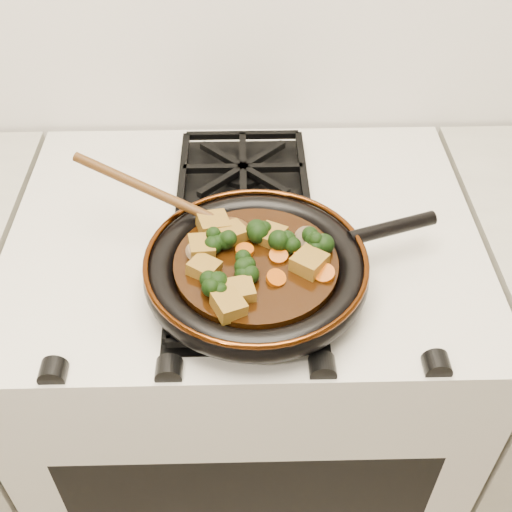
{
  "coord_description": "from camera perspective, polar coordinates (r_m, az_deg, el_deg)",
  "views": [
    {
      "loc": [
        0.0,
        0.91,
        1.59
      ],
      "look_at": [
        0.02,
        1.56,
        0.97
      ],
      "focal_mm": 45.0,
      "sensor_mm": 36.0,
      "label": 1
    }
  ],
  "objects": [
    {
      "name": "mushroom_slice_2",
      "position": [
        0.92,
        5.12,
        0.62
      ],
      "size": [
        0.04,
        0.04,
        0.02
      ],
      "primitive_type": "cylinder",
      "rotation": [
        0.5,
        0.0,
        2.23
      ],
      "color": "#7F6649",
      "rests_on": "braising_sauce"
    },
    {
      "name": "skillet",
      "position": [
        0.91,
        0.14,
        -1.15
      ],
      "size": [
        0.44,
        0.32,
        0.05
      ],
      "rotation": [
        0.0,
        0.0,
        0.32
      ],
      "color": "black",
      "rests_on": "burner_grate_front"
    },
    {
      "name": "burner_grate_front",
      "position": [
        0.93,
        -1.01,
        -2.74
      ],
      "size": [
        0.23,
        0.23,
        0.03
      ],
      "primitive_type": null,
      "color": "black",
      "rests_on": "stove"
    },
    {
      "name": "carrot_coin_3",
      "position": [
        0.91,
        -1.02,
        0.5
      ],
      "size": [
        0.03,
        0.03,
        0.01
      ],
      "primitive_type": "cylinder",
      "rotation": [
        0.02,
        -0.01,
        0.0
      ],
      "color": "#AB4404",
      "rests_on": "braising_sauce"
    },
    {
      "name": "broccoli_floret_5",
      "position": [
        0.93,
        -0.0,
        1.91
      ],
      "size": [
        0.07,
        0.08,
        0.06
      ],
      "primitive_type": null,
      "rotation": [
        -0.17,
        -0.01,
        2.97
      ],
      "color": "black",
      "rests_on": "braising_sauce"
    },
    {
      "name": "broccoli_floret_1",
      "position": [
        0.86,
        -4.07,
        -2.68
      ],
      "size": [
        0.06,
        0.06,
        0.05
      ],
      "primitive_type": null,
      "rotation": [
        -0.04,
        -0.08,
        1.58
      ],
      "color": "black",
      "rests_on": "braising_sauce"
    },
    {
      "name": "carrot_coin_1",
      "position": [
        0.91,
        4.21,
        0.05
      ],
      "size": [
        0.03,
        0.03,
        0.02
      ],
      "primitive_type": "cylinder",
      "rotation": [
        0.11,
        0.19,
        0.0
      ],
      "color": "#AB4404",
      "rests_on": "braising_sauce"
    },
    {
      "name": "carrot_coin_2",
      "position": [
        0.84,
        -2.07,
        -4.66
      ],
      "size": [
        0.03,
        0.03,
        0.02
      ],
      "primitive_type": "cylinder",
      "rotation": [
        0.35,
        -0.16,
        0.0
      ],
      "color": "#AB4404",
      "rests_on": "braising_sauce"
    },
    {
      "name": "tofu_cube_3",
      "position": [
        0.91,
        -4.85,
        0.74
      ],
      "size": [
        0.04,
        0.05,
        0.03
      ],
      "primitive_type": "cube",
      "rotation": [
        0.08,
        0.01,
        1.73
      ],
      "color": "brown",
      "rests_on": "braising_sauce"
    },
    {
      "name": "mushroom_slice_1",
      "position": [
        0.93,
        4.54,
        1.52
      ],
      "size": [
        0.05,
        0.04,
        0.03
      ],
      "primitive_type": "cylinder",
      "rotation": [
        0.88,
        0.0,
        0.37
      ],
      "color": "#7F6649",
      "rests_on": "braising_sauce"
    },
    {
      "name": "tofu_cube_7",
      "position": [
        0.83,
        -2.44,
        -4.4
      ],
      "size": [
        0.05,
        0.05,
        0.03
      ],
      "primitive_type": "cube",
      "rotation": [
        0.1,
        -0.01,
        2.03
      ],
      "color": "brown",
      "rests_on": "braising_sauce"
    },
    {
      "name": "carrot_coin_5",
      "position": [
        0.88,
        6.08,
        -1.56
      ],
      "size": [
        0.03,
        0.03,
        0.02
      ],
      "primitive_type": "cylinder",
      "rotation": [
        0.22,
        -0.21,
        0.0
      ],
      "color": "#AB4404",
      "rests_on": "braising_sauce"
    },
    {
      "name": "burner_grate_back",
      "position": [
        1.14,
        -1.16,
        7.48
      ],
      "size": [
        0.23,
        0.23,
        0.03
      ],
      "primitive_type": null,
      "color": "black",
      "rests_on": "stove"
    },
    {
      "name": "carrot_coin_4",
      "position": [
        0.87,
        1.79,
        -1.99
      ],
      "size": [
        0.03,
        0.03,
        0.02
      ],
      "primitive_type": "cylinder",
      "rotation": [
        0.23,
        0.25,
        0.0
      ],
      "color": "#AB4404",
      "rests_on": "braising_sauce"
    },
    {
      "name": "tofu_cube_4",
      "position": [
        0.89,
        -4.64,
        -1.07
      ],
      "size": [
        0.05,
        0.05,
        0.03
      ],
      "primitive_type": "cube",
      "rotation": [
        0.09,
        0.09,
        1.04
      ],
      "color": "brown",
      "rests_on": "braising_sauce"
    },
    {
      "name": "broccoli_floret_3",
      "position": [
        0.88,
        -1.19,
        -1.17
      ],
      "size": [
        0.07,
        0.06,
        0.05
      ],
      "primitive_type": null,
      "rotation": [
        0.08,
        -0.02,
        1.44
      ],
      "color": "black",
      "rests_on": "braising_sauce"
    },
    {
      "name": "tofu_cube_5",
      "position": [
        0.94,
        -2.15,
        2.0
      ],
      "size": [
        0.05,
        0.05,
        0.03
      ],
      "primitive_type": "cube",
      "rotation": [
        -0.03,
        0.08,
        0.57
      ],
      "color": "brown",
      "rests_on": "braising_sauce"
    },
    {
      "name": "carrot_coin_0",
      "position": [
        0.9,
        2.01,
        0.01
      ],
      "size": [
        0.03,
        0.03,
        0.01
      ],
      "primitive_type": "cylinder",
      "rotation": [
        0.23,
        0.0,
        0.0
      ],
      "color": "#AB4404",
      "rests_on": "braising_sauce"
    },
    {
      "name": "tofu_cube_0",
      "position": [
        0.85,
        -1.46,
        -3.14
      ],
      "size": [
        0.05,
        0.04,
        0.02
      ],
      "primitive_type": "cube",
      "rotation": [
        0.03,
        -0.03,
        0.2
      ],
      "color": "brown",
      "rests_on": "braising_sauce"
    },
    {
      "name": "tofu_cube_2",
      "position": [
        0.95,
        -3.82,
        2.79
      ],
      "size": [
        0.06,
        0.05,
        0.03
      ],
      "primitive_type": "cube",
      "rotation": [
        -0.02,
        0.1,
        0.28
      ],
      "color": "brown",
      "rests_on": "braising_sauce"
    },
    {
      "name": "tofu_cube_6",
      "position": [
        0.93,
        1.38,
        1.76
      ],
      "size": [
        0.05,
        0.05,
        0.03
      ],
      "primitive_type": "cube",
      "rotation": [
        -0.04,
        0.12,
        2.54
      ],
      "color": "brown",
      "rests_on": "braising_sauce"
    },
    {
      "name": "mushroom_slice_0",
      "position": [
        0.91,
        -5.22,
        0.35
      ],
      "size": [
        0.04,
        0.04,
        0.02
      ],
      "primitive_type": "cylinder",
      "rotation": [
        0.56,
        0.0,
        1.25
      ],
      "color": "#7F6649",
      "rests_on": "braising_sauce"
    },
    {
      "name": "broccoli_floret_0",
      "position": [
        0.92,
        5.14,
        1.27
      ],
      "size": [
        0.09,
        0.08,
        0.06
      ],
      "primitive_type": null,
      "rotation": [
        0.07,
        -0.11,
        2.19
      ],
      "color": "black",
      "rests_on": "braising_sauce"
    },
    {
      "name": "wooden_spoon",
      "position": [
        0.96,
        -6.32,
        4.44
      ],
      "size": [
        0.16,
        0.08,
        0.26
      ],
      "rotation": [
        0.0,
        0.0,
        2.78
      ],
      "color": "#492B0F",
      "rests_on": "braising_sauce"
    },
    {
      "name": "stove",
      "position": [
        1.38,
        -0.83,
        -11.85
      ],
      "size": [
        0.76,
        0.6,
        0.9
      ],
      "primitive_type": "cube",
      "color": "beige",
      "rests_on": "ground"
    },
    {
      "name": "braising_sauce",
      "position": [
        0.91,
        0.0,
        -0.96
      ],
      "size": [
        0.23,
        0.23,
        0.02
      ],
      "primitive_type": "cylinder",
      "color": "black",
      "rests_on": "skillet"
    },
    {
      "name": "broccoli_floret_4",
      "position": [
        0.92,
        -3.05,
        1.35
      ],
      "size": [
        0.08,
        0.09,
        0.06
      ],
      "primitive_type": null,
      "rotation": [
        0.02,
        0.21,
        2.33
      ],
      "color": "black",
      "rests_on": "braising_sauce"
    },
    {
      "name": "tofu_cube_1",
      "position": [
        0.89,
        4.75,
        -0.63
      ],
      "size": [
        0.06,
        0.06,
        0.03
      ],
      "primitive_type": "cube",
      "rotation": [
        -0.02,
        0.07,
        0.92
      ],
      "color": "brown",
      "rests_on": "braising_sauce"
    },
    {
      "name": "broccoli_floret_2",
      "position": [
        0.91,
        2.77,
        0.69
      ],
      "size": [
        0.08,
        0.09,
        0.07
      ],
      "primitive_type": null,
      "rotation": [
        0.22,
        0.23,
        2.29
      ],
      "color": "black",
      "rests_on": "braising_sauce"
    }
  ]
}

